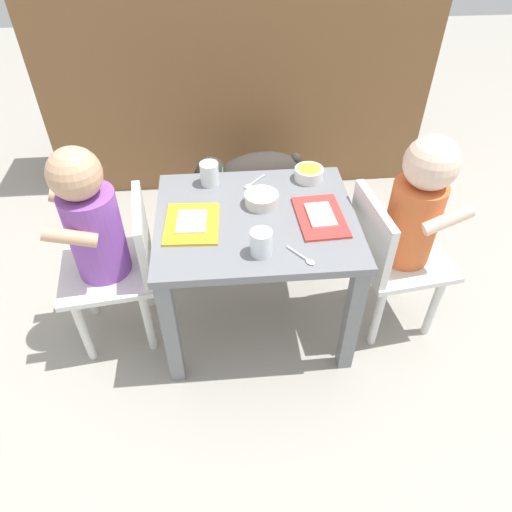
% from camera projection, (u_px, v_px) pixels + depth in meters
% --- Properties ---
extents(ground_plane, '(7.00, 7.00, 0.00)m').
position_uv_depth(ground_plane, '(256.00, 316.00, 1.71)').
color(ground_plane, '#9E998E').
extents(kitchen_cabinet_back, '(1.69, 0.36, 0.89)m').
position_uv_depth(kitchen_cabinet_back, '(237.00, 81.00, 2.17)').
color(kitchen_cabinet_back, brown).
rests_on(kitchen_cabinet_back, ground).
extents(dining_table, '(0.60, 0.51, 0.45)m').
position_uv_depth(dining_table, '(256.00, 238.00, 1.46)').
color(dining_table, slate).
rests_on(dining_table, ground).
extents(seated_child_left, '(0.31, 0.31, 0.71)m').
position_uv_depth(seated_child_left, '(98.00, 230.00, 1.37)').
color(seated_child_left, silver).
rests_on(seated_child_left, ground).
extents(seated_child_right, '(0.31, 0.31, 0.71)m').
position_uv_depth(seated_child_right, '(411.00, 217.00, 1.41)').
color(seated_child_right, silver).
rests_on(seated_child_right, ground).
extents(dog, '(0.46, 0.24, 0.31)m').
position_uv_depth(dog, '(251.00, 173.00, 2.03)').
color(dog, '#332D28').
rests_on(dog, ground).
extents(food_tray_left, '(0.16, 0.20, 0.02)m').
position_uv_depth(food_tray_left, '(192.00, 223.00, 1.37)').
color(food_tray_left, gold).
rests_on(food_tray_left, dining_table).
extents(food_tray_right, '(0.15, 0.22, 0.02)m').
position_uv_depth(food_tray_right, '(320.00, 216.00, 1.40)').
color(food_tray_right, red).
rests_on(food_tray_right, dining_table).
extents(water_cup_left, '(0.06, 0.06, 0.07)m').
position_uv_depth(water_cup_left, '(261.00, 244.00, 1.26)').
color(water_cup_left, white).
rests_on(water_cup_left, dining_table).
extents(water_cup_right, '(0.06, 0.06, 0.07)m').
position_uv_depth(water_cup_right, '(210.00, 175.00, 1.51)').
color(water_cup_right, white).
rests_on(water_cup_right, dining_table).
extents(cereal_bowl_right_side, '(0.10, 0.10, 0.04)m').
position_uv_depth(cereal_bowl_right_side, '(261.00, 199.00, 1.44)').
color(cereal_bowl_right_side, silver).
rests_on(cereal_bowl_right_side, dining_table).
extents(veggie_bowl_far, '(0.09, 0.09, 0.04)m').
position_uv_depth(veggie_bowl_far, '(309.00, 173.00, 1.54)').
color(veggie_bowl_far, white).
rests_on(veggie_bowl_far, dining_table).
extents(spoon_by_left_tray, '(0.07, 0.09, 0.01)m').
position_uv_depth(spoon_by_left_tray, '(303.00, 257.00, 1.27)').
color(spoon_by_left_tray, silver).
rests_on(spoon_by_left_tray, dining_table).
extents(spoon_by_right_tray, '(0.08, 0.08, 0.01)m').
position_uv_depth(spoon_by_right_tray, '(253.00, 183.00, 1.53)').
color(spoon_by_right_tray, silver).
rests_on(spoon_by_right_tray, dining_table).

